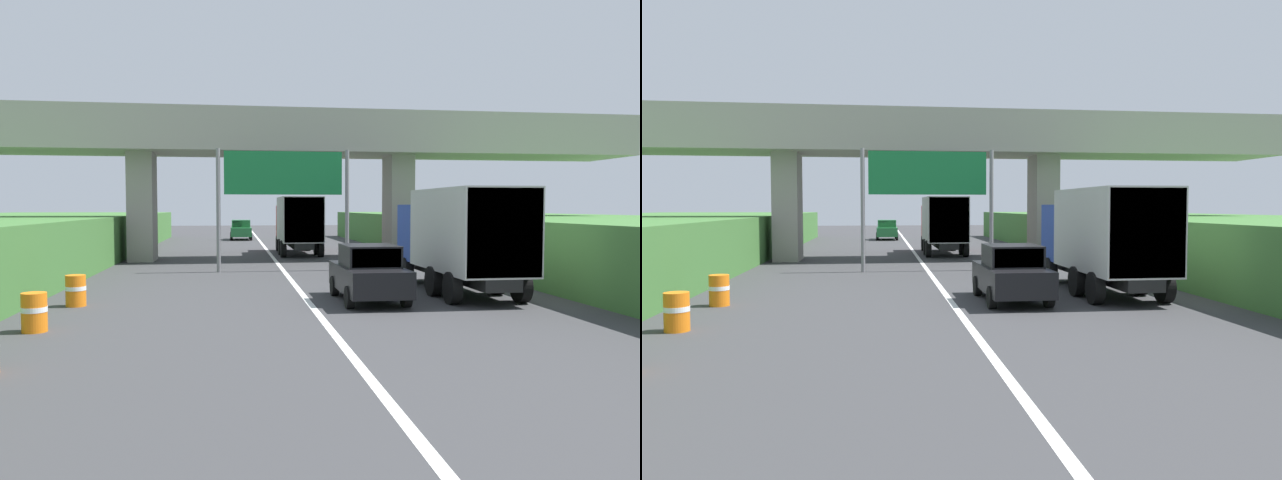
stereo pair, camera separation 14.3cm
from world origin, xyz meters
The scene contains 9 objects.
lane_centre_stripe centered at (0.00, 31.43, 0.00)m, with size 0.20×102.85×0.01m, color white.
overpass_bridge centered at (0.00, 39.28, 5.97)m, with size 40.00×4.80×7.90m.
overhead_highway_sign centered at (0.00, 32.90, 3.99)m, with size 5.88×0.18×5.40m.
truck_red centered at (1.66, 42.63, 1.93)m, with size 2.44×7.30×3.44m.
truck_blue centered at (5.19, 25.28, 1.93)m, with size 2.44×7.30×3.44m.
car_green centered at (-1.53, 59.31, 0.86)m, with size 1.86×4.10×1.72m.
car_black centered at (1.81, 23.91, 0.86)m, with size 1.86×4.10×1.72m.
construction_barrel_4 centered at (-6.75, 20.60, 0.46)m, with size 0.57×0.57×0.90m.
construction_barrel_5 centered at (-6.72, 24.23, 0.46)m, with size 0.57×0.57×0.90m.
Camera 1 is at (-2.24, 6.00, 2.86)m, focal length 34.22 mm.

